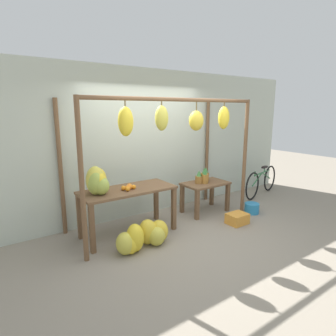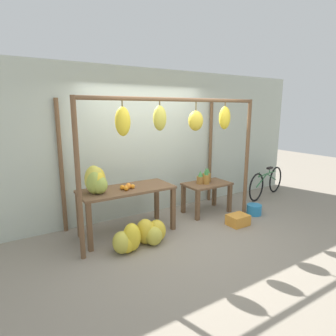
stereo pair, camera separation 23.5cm
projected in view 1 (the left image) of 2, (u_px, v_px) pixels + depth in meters
ground_plane at (186, 237)px, 4.60m from camera, size 20.00×20.00×0.00m
shop_wall_back at (143, 144)px, 5.41m from camera, size 8.00×0.08×2.80m
stall_awning at (172, 135)px, 4.58m from camera, size 3.24×1.22×2.22m
display_table_main at (128, 196)px, 4.58m from camera, size 1.54×0.67×0.78m
display_table_side at (205, 189)px, 5.63m from camera, size 0.91×0.56×0.61m
banana_pile_on_table at (97, 182)px, 4.24m from camera, size 0.39×0.45×0.43m
orange_pile at (129, 187)px, 4.50m from camera, size 0.24×0.20×0.09m
pineapple_cluster at (203, 177)px, 5.58m from camera, size 0.38×0.26×0.31m
banana_pile_ground_left at (131, 241)px, 4.05m from camera, size 0.47×0.37×0.42m
banana_pile_ground_right at (154, 233)px, 4.34m from camera, size 0.57×0.45×0.40m
fruit_crate_white at (237, 219)px, 5.11m from camera, size 0.36×0.29×0.19m
blue_bucket at (252, 208)px, 5.63m from camera, size 0.29×0.29×0.20m
parked_bicycle at (262, 181)px, 6.78m from camera, size 1.60×0.42×0.69m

